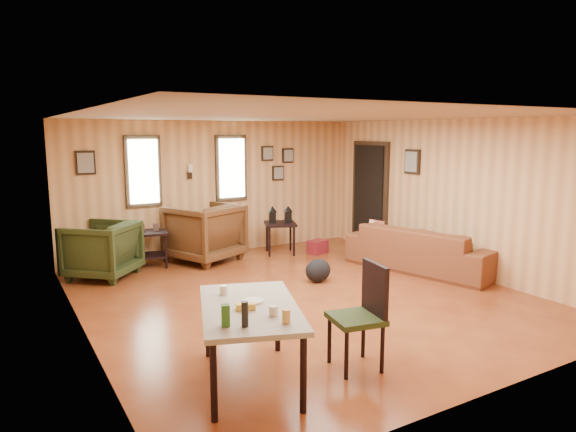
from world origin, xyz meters
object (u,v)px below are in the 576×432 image
(recliner_brown, at_px, (204,230))
(end_table, at_px, (150,242))
(sofa, at_px, (423,241))
(side_table, at_px, (280,221))
(recliner_green, at_px, (102,247))
(dining_table, at_px, (250,313))

(recliner_brown, height_order, end_table, recliner_brown)
(sofa, height_order, recliner_brown, recliner_brown)
(recliner_brown, bearing_deg, side_table, 148.26)
(sofa, distance_m, recliner_green, 5.01)
(dining_table, bearing_deg, end_table, 105.11)
(sofa, bearing_deg, end_table, 41.92)
(side_table, relative_size, dining_table, 0.56)
(sofa, xyz_separation_m, recliner_green, (-4.53, 2.14, 0.00))
(end_table, bearing_deg, dining_table, -94.37)
(recliner_green, relative_size, end_table, 1.30)
(end_table, bearing_deg, side_table, -7.02)
(recliner_green, xyz_separation_m, dining_table, (0.47, -4.14, 0.17))
(side_table, bearing_deg, dining_table, -122.58)
(side_table, xyz_separation_m, dining_table, (-2.64, -4.13, 0.04))
(dining_table, bearing_deg, recliner_green, 116.01)
(recliner_brown, xyz_separation_m, dining_table, (-1.25, -4.32, 0.09))
(recliner_green, bearing_deg, recliner_brown, 138.34)
(end_table, bearing_deg, recliner_green, -161.13)
(end_table, relative_size, side_table, 0.82)
(dining_table, bearing_deg, recliner_brown, 93.35)
(recliner_brown, distance_m, recliner_green, 1.73)
(end_table, distance_m, side_table, 2.33)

